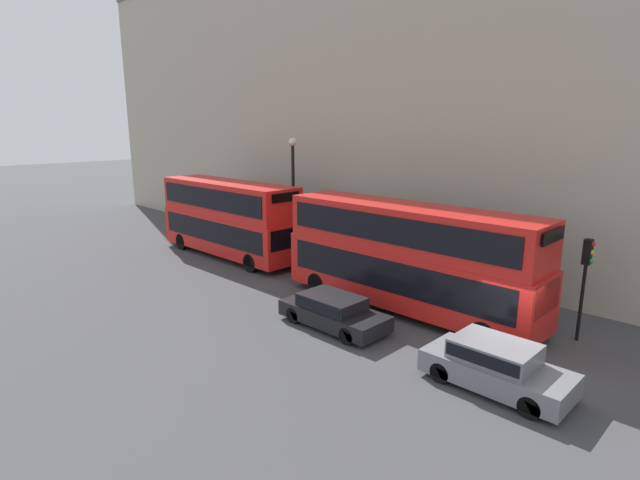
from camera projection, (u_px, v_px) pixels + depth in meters
The scene contains 8 objects.
ground_plane at pixel (507, 363), 16.29m from camera, with size 200.00×200.00×0.00m, color #424244.
building_facade at pixel (609, 70), 18.95m from camera, with size 1.10×80.00×18.61m.
bus_leading at pixel (407, 254), 20.35m from camera, with size 2.59×11.30×4.43m.
bus_second_in_queue at pixel (229, 216), 28.83m from camera, with size 2.59×10.09×4.39m.
car_dark_sedan at pixel (496, 364), 14.59m from camera, with size 1.87×4.21×1.44m.
car_hatchback at pixel (333, 310), 19.05m from camera, with size 1.82×4.36×1.24m.
traffic_light at pixel (586, 268), 17.37m from camera, with size 0.30×0.36×3.74m.
street_lamp at pixel (293, 186), 27.72m from camera, with size 0.44×0.44×6.87m.
Camera 1 is at (-14.94, -6.11, 7.63)m, focal length 28.00 mm.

